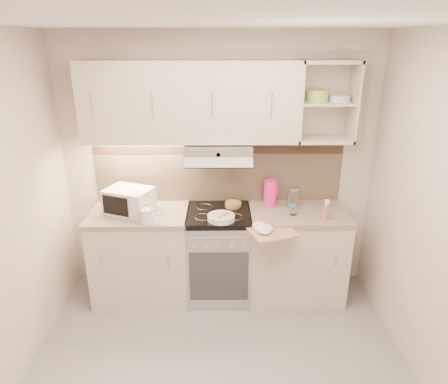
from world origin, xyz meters
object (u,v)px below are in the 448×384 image
object	(u,v)px
plate_stack	(221,218)
pink_pitcher	(270,193)
microwave	(129,201)
electric_range	(219,254)
watering_can	(147,215)
cutting_board	(271,231)
spray_bottle	(326,211)
glass_jar	(293,197)

from	to	relation	value
plate_stack	pink_pitcher	distance (m)	0.60
microwave	pink_pitcher	distance (m)	1.34
electric_range	watering_can	world-z (taller)	watering_can
microwave	cutting_board	bearing A→B (deg)	6.48
watering_can	spray_bottle	bearing A→B (deg)	8.08
electric_range	pink_pitcher	distance (m)	0.78
electric_range	watering_can	bearing A→B (deg)	-160.56
electric_range	cutting_board	xyz separation A→B (m)	(0.45, -0.36, 0.42)
watering_can	electric_range	bearing A→B (deg)	25.74
spray_bottle	plate_stack	bearing A→B (deg)	-173.16
watering_can	cutting_board	distance (m)	1.09
plate_stack	glass_jar	world-z (taller)	glass_jar
watering_can	glass_jar	distance (m)	1.37
electric_range	glass_jar	size ratio (longest dim) A/B	4.37
plate_stack	spray_bottle	xyz separation A→B (m)	(0.93, 0.01, 0.05)
spray_bottle	glass_jar	bearing A→B (deg)	139.01
microwave	plate_stack	world-z (taller)	microwave
cutting_board	plate_stack	bearing A→B (deg)	139.45
watering_can	cutting_board	size ratio (longest dim) A/B	0.60
glass_jar	pink_pitcher	bearing A→B (deg)	162.05
microwave	spray_bottle	world-z (taller)	microwave
electric_range	microwave	distance (m)	1.00
microwave	electric_range	bearing A→B (deg)	21.98
watering_can	glass_jar	size ratio (longest dim) A/B	1.09
electric_range	cutting_board	size ratio (longest dim) A/B	2.42
glass_jar	spray_bottle	xyz separation A→B (m)	(0.25, -0.27, -0.03)
pink_pitcher	watering_can	bearing A→B (deg)	-174.56
pink_pitcher	microwave	bearing A→B (deg)	173.52
plate_stack	glass_jar	size ratio (longest dim) A/B	1.19
plate_stack	pink_pitcher	size ratio (longest dim) A/B	0.98
plate_stack	glass_jar	bearing A→B (deg)	21.79
microwave	glass_jar	world-z (taller)	microwave
electric_range	cutting_board	distance (m)	0.71
pink_pitcher	glass_jar	distance (m)	0.22
microwave	spray_bottle	bearing A→B (deg)	16.55
pink_pitcher	spray_bottle	size ratio (longest dim) A/B	1.26
spray_bottle	cutting_board	xyz separation A→B (m)	(-0.50, -0.19, -0.11)
plate_stack	microwave	bearing A→B (deg)	167.94
electric_range	glass_jar	bearing A→B (deg)	7.61
watering_can	cutting_board	bearing A→B (deg)	-0.89
microwave	glass_jar	xyz separation A→B (m)	(1.54, 0.09, -0.01)
cutting_board	glass_jar	bearing A→B (deg)	42.15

